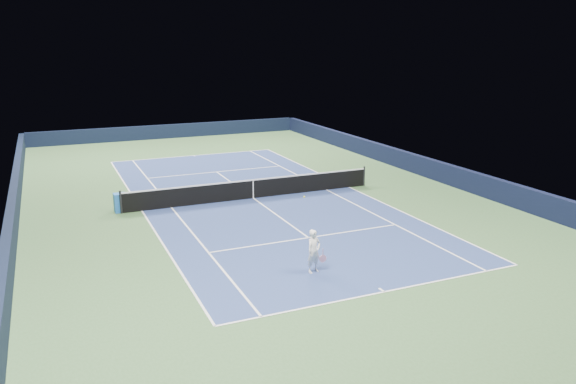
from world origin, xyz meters
name	(u,v)px	position (x,y,z in m)	size (l,w,h in m)	color
ground	(253,198)	(0.00, 0.00, 0.00)	(40.00, 40.00, 0.00)	#375B31
wall_far	(169,131)	(0.00, 19.82, 0.55)	(22.00, 0.35, 1.10)	black
wall_right	(431,169)	(10.82, 0.00, 0.55)	(0.35, 40.00, 1.10)	#111633
wall_left	(13,213)	(-10.82, 0.00, 0.55)	(0.35, 40.00, 1.10)	black
court_surface	(253,198)	(0.00, 0.00, 0.00)	(10.97, 23.77, 0.01)	navy
baseline_far	(194,155)	(0.00, 11.88, 0.01)	(10.97, 0.08, 0.00)	white
baseline_near	(384,292)	(0.00, -11.88, 0.01)	(10.97, 0.08, 0.00)	white
sideline_doubles_right	(349,187)	(5.49, 0.00, 0.01)	(0.08, 23.77, 0.00)	white
sideline_doubles_left	(142,211)	(-5.49, 0.00, 0.01)	(0.08, 23.77, 0.00)	white
sideline_singles_right	(326,190)	(4.12, 0.00, 0.01)	(0.08, 23.77, 0.00)	white
sideline_singles_left	(171,207)	(-4.12, 0.00, 0.01)	(0.08, 23.77, 0.00)	white
service_line_far	(217,172)	(0.00, 6.40, 0.01)	(8.23, 0.08, 0.00)	white
service_line_near	(309,238)	(0.00, -6.40, 0.01)	(8.23, 0.08, 0.00)	white
center_service_line	(253,198)	(0.00, 0.00, 0.01)	(0.08, 12.80, 0.00)	white
center_mark_far	(194,156)	(0.00, 11.73, 0.01)	(0.08, 0.30, 0.00)	white
center_mark_near	(382,290)	(0.00, -11.73, 0.01)	(0.08, 0.30, 0.00)	white
tennis_net	(253,189)	(0.00, 0.00, 0.50)	(12.90, 0.10, 1.07)	black
sponsor_cube	(120,203)	(-6.40, 0.28, 0.43)	(0.59, 0.49, 0.87)	blue
tennis_player	(314,251)	(-1.33, -9.58, 0.76)	(0.77, 1.29, 2.42)	white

